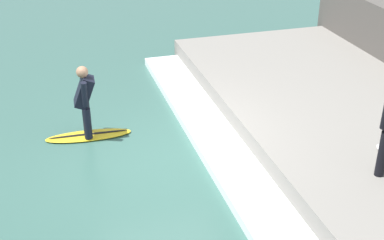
{
  "coord_description": "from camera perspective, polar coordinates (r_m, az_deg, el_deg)",
  "views": [
    {
      "loc": [
        -1.89,
        -8.32,
        5.19
      ],
      "look_at": [
        0.56,
        0.0,
        0.7
      ],
      "focal_mm": 50.0,
      "sensor_mm": 36.0,
      "label": 1
    }
  ],
  "objects": [
    {
      "name": "wave_foam_crest",
      "position": [
        10.21,
        2.85,
        -2.65
      ],
      "size": [
        0.88,
        9.4,
        0.18
      ],
      "primitive_type": "cube",
      "color": "white",
      "rests_on": "ground_plane"
    },
    {
      "name": "surfboard_riding",
      "position": [
        10.83,
        -10.98,
        -1.63
      ],
      "size": [
        1.71,
        0.55,
        0.07
      ],
      "color": "yellow",
      "rests_on": "ground_plane"
    },
    {
      "name": "concrete_ledge",
      "position": [
        11.19,
        15.75,
        0.11
      ],
      "size": [
        4.4,
        9.89,
        0.52
      ],
      "primitive_type": "cube",
      "color": "gray",
      "rests_on": "ground_plane"
    },
    {
      "name": "ground_plane",
      "position": [
        9.99,
        -3.07,
        -3.98
      ],
      "size": [
        28.0,
        28.0,
        0.0
      ],
      "primitive_type": "plane",
      "color": "#386056"
    },
    {
      "name": "surfer_riding",
      "position": [
        10.46,
        -11.37,
        2.35
      ],
      "size": [
        0.45,
        0.64,
        1.44
      ],
      "color": "black",
      "rests_on": "surfboard_riding"
    }
  ]
}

